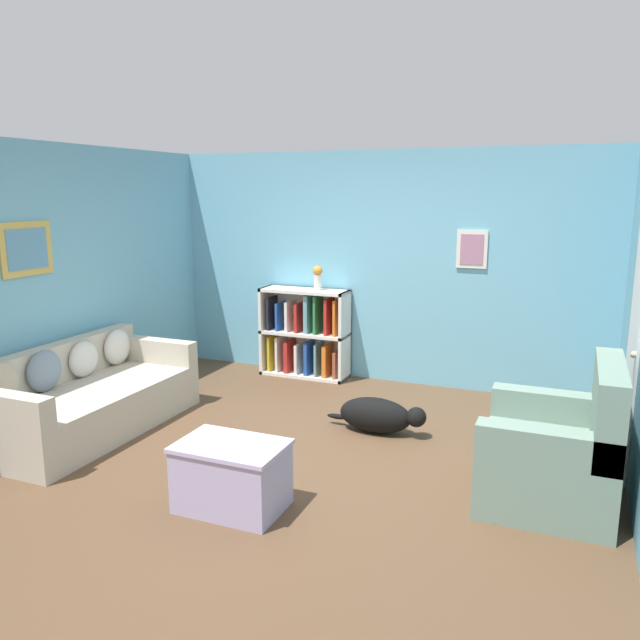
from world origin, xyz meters
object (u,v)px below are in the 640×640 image
recliner_chair (558,453)px  coffee_table (232,474)px  vase (318,276)px  bookshelf (306,335)px  dog (378,415)px  couch (85,398)px

recliner_chair → coffee_table: size_ratio=1.40×
coffee_table → vase: size_ratio=2.61×
bookshelf → coffee_table: bearing=-75.3°
recliner_chair → vase: size_ratio=3.65×
bookshelf → coffee_table: bookshelf is taller
bookshelf → recliner_chair: 3.58m
dog → recliner_chair: bearing=-25.7°
recliner_chair → vase: 3.54m
vase → couch: bearing=-119.7°
vase → coffee_table: bearing=-78.1°
couch → dog: 2.68m
dog → vase: size_ratio=3.38×
couch → dog: size_ratio=2.15×
coffee_table → bookshelf: bearing=104.7°
bookshelf → vase: size_ratio=3.71×
recliner_chair → dog: size_ratio=1.08×
bookshelf → vase: vase is taller
dog → couch: bearing=-159.3°
bookshelf → coffee_table: size_ratio=1.42×
couch → coffee_table: couch is taller
bookshelf → dog: (1.34, -1.41, -0.33)m
bookshelf → dog: bookshelf is taller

